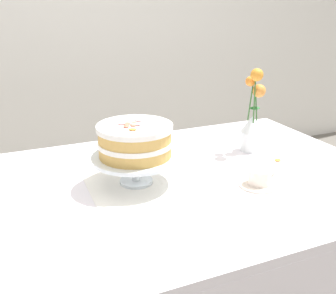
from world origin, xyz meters
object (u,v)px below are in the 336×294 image
dining_table (190,203)px  cake_stand (136,160)px  teacup (259,179)px  layer_cake (135,140)px  flower_vase (252,121)px

dining_table → cake_stand: 0.25m
cake_stand → teacup: bearing=-26.0°
layer_cake → teacup: (0.37, -0.18, -0.13)m
flower_vase → teacup: size_ratio=2.58×
flower_vase → teacup: flower_vase is taller
dining_table → flower_vase: (0.35, 0.16, 0.22)m
flower_vase → teacup: (-0.17, -0.29, -0.10)m
layer_cake → teacup: layer_cake is taller
cake_stand → layer_cake: bearing=169.7°
dining_table → cake_stand: (-0.18, 0.05, 0.17)m
teacup → flower_vase: bearing=60.3°
dining_table → flower_vase: size_ratio=4.15×
cake_stand → layer_cake: 0.07m
dining_table → layer_cake: bearing=164.7°
layer_cake → flower_vase: size_ratio=0.73×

